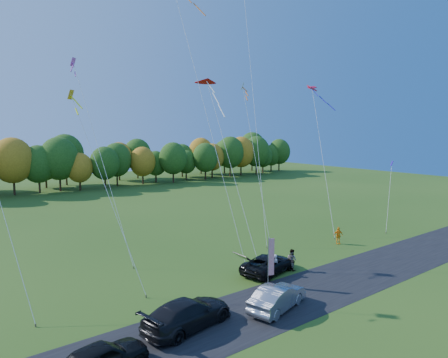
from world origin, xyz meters
TOP-DOWN VIEW (x-y plane):
  - ground at (0.00, 0.00)m, footprint 160.00×160.00m
  - asphalt_strip at (0.00, -4.00)m, footprint 90.00×6.00m
  - tree_line at (0.00, 55.00)m, footprint 116.00×12.00m
  - black_suv at (0.29, 0.46)m, footprint 5.64×3.52m
  - silver_sedan at (-3.76, -4.64)m, footprint 5.07×2.93m
  - dark_truck_a at (-9.55, -3.23)m, footprint 6.13×3.39m
  - person_tailgate_a at (0.40, -0.17)m, footprint 0.45×0.63m
  - person_tailgate_b at (2.20, -0.21)m, footprint 0.70×0.88m
  - person_east at (11.37, 2.20)m, footprint 1.08×0.84m
  - feather_flag at (-1.52, -1.63)m, footprint 0.46×0.21m
  - kite_delta_blue at (-0.88, 7.93)m, footprint 3.26×11.20m
  - kite_parafoil_orange at (7.34, 10.75)m, footprint 7.37×11.42m
  - kite_delta_red at (1.76, 7.78)m, footprint 2.27×9.45m
  - kite_parafoil_rainbow at (15.07, 7.49)m, footprint 7.08×8.77m
  - kite_diamond_yellow at (-11.05, 4.72)m, footprint 3.36×6.14m
  - kite_diamond_green at (-17.07, 4.82)m, footprint 1.49×5.86m
  - kite_diamond_white at (7.23, 10.07)m, footprint 1.71×6.39m
  - kite_diamond_pink at (-8.80, 11.85)m, footprint 2.36×8.80m
  - kite_diamond_blue_low at (21.23, 2.77)m, footprint 5.33×3.07m

SIDE VIEW (x-z plane):
  - ground at x=0.00m, z-range 0.00..0.00m
  - tree_line at x=0.00m, z-range -5.00..5.00m
  - asphalt_strip at x=0.00m, z-range 0.00..0.01m
  - black_suv at x=0.29m, z-range 0.00..1.45m
  - silver_sedan at x=-3.76m, z-range 0.00..1.58m
  - person_tailgate_a at x=0.40m, z-range 0.00..1.64m
  - dark_truck_a at x=-9.55m, z-range 0.00..1.68m
  - person_east at x=11.37m, z-range 0.00..1.71m
  - person_tailgate_b at x=2.20m, z-range 0.00..1.74m
  - feather_flag at x=-1.52m, z-range 0.40..4.05m
  - kite_diamond_blue_low at x=21.23m, z-range -0.21..7.69m
  - kite_diamond_green at x=-17.07m, z-range -0.11..8.64m
  - kite_diamond_yellow at x=-11.05m, z-range -0.21..14.25m
  - kite_diamond_white at x=7.23m, z-range -0.13..16.72m
  - kite_parafoil_rainbow at x=15.07m, z-range -0.19..16.85m
  - kite_diamond_pink at x=-8.80m, z-range -0.25..17.91m
  - kite_delta_red at x=1.76m, z-range 0.55..17.97m
  - kite_delta_blue at x=-0.88m, z-range 0.43..27.53m
  - kite_parafoil_orange at x=7.34m, z-range -0.22..31.67m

